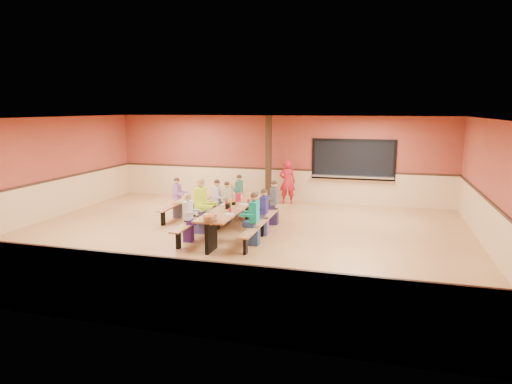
# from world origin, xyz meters

# --- Properties ---
(ground) EXTENTS (12.00, 12.00, 0.00)m
(ground) POSITION_xyz_m (0.00, 0.00, 0.00)
(ground) COLOR #976339
(ground) RESTS_ON ground
(room_envelope) EXTENTS (12.04, 10.04, 3.02)m
(room_envelope) POSITION_xyz_m (0.00, 0.00, 0.69)
(room_envelope) COLOR brown
(room_envelope) RESTS_ON ground
(kitchen_pass_through) EXTENTS (2.78, 0.28, 1.38)m
(kitchen_pass_through) POSITION_xyz_m (2.60, 4.96, 1.49)
(kitchen_pass_through) COLOR black
(kitchen_pass_through) RESTS_ON ground
(structural_post) EXTENTS (0.18, 0.18, 3.00)m
(structural_post) POSITION_xyz_m (-0.20, 4.40, 1.50)
(structural_post) COLOR black
(structural_post) RESTS_ON ground
(cafeteria_table_main) EXTENTS (1.91, 3.70, 0.74)m
(cafeteria_table_main) POSITION_xyz_m (-0.17, 0.37, 0.53)
(cafeteria_table_main) COLOR #9E683F
(cafeteria_table_main) RESTS_ON ground
(cafeteria_table_second) EXTENTS (1.91, 3.70, 0.74)m
(cafeteria_table_second) POSITION_xyz_m (-1.52, 2.25, 0.53)
(cafeteria_table_second) COLOR #9E683F
(cafeteria_table_second) RESTS_ON ground
(seated_child_white_left) EXTENTS (0.36, 0.30, 1.19)m
(seated_child_white_left) POSITION_xyz_m (-0.99, -0.59, 0.60)
(seated_child_white_left) COLOR silver
(seated_child_white_left) RESTS_ON ground
(seated_adult_yellow) EXTENTS (0.48, 0.39, 1.44)m
(seated_adult_yellow) POSITION_xyz_m (-0.99, 0.24, 0.72)
(seated_adult_yellow) COLOR #D1FF20
(seated_adult_yellow) RESTS_ON ground
(seated_child_grey_left) EXTENTS (0.37, 0.31, 1.22)m
(seated_child_grey_left) POSITION_xyz_m (-0.99, 1.47, 0.61)
(seated_child_grey_left) COLOR silver
(seated_child_grey_left) RESTS_ON ground
(seated_child_teal_right) EXTENTS (0.40, 0.33, 1.27)m
(seated_child_teal_right) POSITION_xyz_m (0.66, -0.45, 0.63)
(seated_child_teal_right) COLOR #0E9779
(seated_child_teal_right) RESTS_ON ground
(seated_child_navy_right) EXTENTS (0.36, 0.30, 1.20)m
(seated_child_navy_right) POSITION_xyz_m (0.66, 0.48, 0.60)
(seated_child_navy_right) COLOR navy
(seated_child_navy_right) RESTS_ON ground
(seated_child_char_right) EXTENTS (0.38, 0.31, 1.24)m
(seated_child_char_right) POSITION_xyz_m (0.66, 1.62, 0.62)
(seated_child_char_right) COLOR #42454A
(seated_child_char_right) RESTS_ON ground
(seated_child_purple_sec) EXTENTS (0.37, 0.30, 1.20)m
(seated_child_purple_sec) POSITION_xyz_m (-2.34, 1.65, 0.60)
(seated_child_purple_sec) COLOR #9E609D
(seated_child_purple_sec) RESTS_ON ground
(seated_child_green_sec) EXTENTS (0.37, 0.31, 1.22)m
(seated_child_green_sec) POSITION_xyz_m (-0.69, 2.61, 0.61)
(seated_child_green_sec) COLOR #2E6F54
(seated_child_green_sec) RESTS_ON ground
(seated_child_tan_sec) EXTENTS (0.35, 0.29, 1.18)m
(seated_child_tan_sec) POSITION_xyz_m (-0.69, 1.46, 0.59)
(seated_child_tan_sec) COLOR #AEA68B
(seated_child_tan_sec) RESTS_ON ground
(standing_woman) EXTENTS (0.60, 0.45, 1.50)m
(standing_woman) POSITION_xyz_m (0.44, 4.55, 0.75)
(standing_woman) COLOR red
(standing_woman) RESTS_ON ground
(punch_pitcher) EXTENTS (0.16, 0.16, 0.22)m
(punch_pitcher) POSITION_xyz_m (-0.21, 1.02, 0.85)
(punch_pitcher) COLOR red
(punch_pitcher) RESTS_ON cafeteria_table_main
(chip_bowl) EXTENTS (0.32, 0.32, 0.15)m
(chip_bowl) POSITION_xyz_m (-0.15, -1.28, 0.81)
(chip_bowl) COLOR orange
(chip_bowl) RESTS_ON cafeteria_table_main
(napkin_dispenser) EXTENTS (0.10, 0.14, 0.13)m
(napkin_dispenser) POSITION_xyz_m (-0.17, 0.05, 0.80)
(napkin_dispenser) COLOR black
(napkin_dispenser) RESTS_ON cafeteria_table_main
(condiment_mustard) EXTENTS (0.06, 0.06, 0.17)m
(condiment_mustard) POSITION_xyz_m (-0.26, 0.51, 0.82)
(condiment_mustard) COLOR yellow
(condiment_mustard) RESTS_ON cafeteria_table_main
(condiment_ketchup) EXTENTS (0.06, 0.06, 0.17)m
(condiment_ketchup) POSITION_xyz_m (-0.31, 0.30, 0.82)
(condiment_ketchup) COLOR #B2140F
(condiment_ketchup) RESTS_ON cafeteria_table_main
(table_paddle) EXTENTS (0.16, 0.16, 0.56)m
(table_paddle) POSITION_xyz_m (-0.24, 0.58, 0.88)
(table_paddle) COLOR black
(table_paddle) RESTS_ON cafeteria_table_main
(place_settings) EXTENTS (0.65, 3.30, 0.11)m
(place_settings) POSITION_xyz_m (-0.17, 0.37, 0.80)
(place_settings) COLOR beige
(place_settings) RESTS_ON cafeteria_table_main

